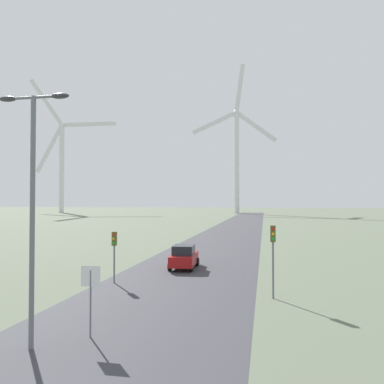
{
  "coord_description": "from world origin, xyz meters",
  "views": [
    {
      "loc": [
        5.5,
        -6.46,
        5.28
      ],
      "look_at": [
        0.0,
        21.77,
        5.98
      ],
      "focal_mm": 35.0,
      "sensor_mm": 36.0,
      "label": 1
    }
  ],
  "objects_px": {
    "car_approaching": "(184,257)",
    "wind_turbine_left": "(237,150)",
    "wind_turbine_far_left": "(62,156)",
    "stop_sign_near": "(91,287)",
    "traffic_light_post_near_left": "(114,245)",
    "streetlamp": "(33,187)",
    "traffic_light_post_near_right": "(273,245)"
  },
  "relations": [
    {
      "from": "traffic_light_post_near_left",
      "to": "traffic_light_post_near_right",
      "type": "bearing_deg",
      "value": -11.23
    },
    {
      "from": "wind_turbine_far_left",
      "to": "wind_turbine_left",
      "type": "relative_size",
      "value": 0.95
    },
    {
      "from": "car_approaching",
      "to": "wind_turbine_far_left",
      "type": "distance_m",
      "value": 154.49
    },
    {
      "from": "traffic_light_post_near_right",
      "to": "wind_turbine_left",
      "type": "distance_m",
      "value": 141.33
    },
    {
      "from": "traffic_light_post_near_right",
      "to": "traffic_light_post_near_left",
      "type": "bearing_deg",
      "value": 168.77
    },
    {
      "from": "stop_sign_near",
      "to": "car_approaching",
      "type": "distance_m",
      "value": 15.21
    },
    {
      "from": "stop_sign_near",
      "to": "wind_turbine_left",
      "type": "distance_m",
      "value": 148.19
    },
    {
      "from": "stop_sign_near",
      "to": "traffic_light_post_near_right",
      "type": "distance_m",
      "value": 10.17
    },
    {
      "from": "wind_turbine_left",
      "to": "car_approaching",
      "type": "bearing_deg",
      "value": -87.6
    },
    {
      "from": "stop_sign_near",
      "to": "wind_turbine_far_left",
      "type": "bearing_deg",
      "value": 120.69
    },
    {
      "from": "traffic_light_post_near_left",
      "to": "car_approaching",
      "type": "bearing_deg",
      "value": 60.81
    },
    {
      "from": "streetlamp",
      "to": "car_approaching",
      "type": "distance_m",
      "value": 17.44
    },
    {
      "from": "stop_sign_near",
      "to": "traffic_light_post_near_left",
      "type": "height_order",
      "value": "traffic_light_post_near_left"
    },
    {
      "from": "stop_sign_near",
      "to": "traffic_light_post_near_right",
      "type": "height_order",
      "value": "traffic_light_post_near_right"
    },
    {
      "from": "wind_turbine_left",
      "to": "traffic_light_post_near_left",
      "type": "bearing_deg",
      "value": -89.1
    },
    {
      "from": "car_approaching",
      "to": "wind_turbine_left",
      "type": "bearing_deg",
      "value": 92.4
    },
    {
      "from": "streetlamp",
      "to": "traffic_light_post_near_right",
      "type": "bearing_deg",
      "value": 45.18
    },
    {
      "from": "traffic_light_post_near_left",
      "to": "traffic_light_post_near_right",
      "type": "distance_m",
      "value": 10.2
    },
    {
      "from": "stop_sign_near",
      "to": "car_approaching",
      "type": "xyz_separation_m",
      "value": [
        0.42,
        15.17,
        -1.02
      ]
    },
    {
      "from": "traffic_light_post_near_right",
      "to": "wind_turbine_left",
      "type": "bearing_deg",
      "value": 95.0
    },
    {
      "from": "traffic_light_post_near_left",
      "to": "traffic_light_post_near_right",
      "type": "xyz_separation_m",
      "value": [
        9.99,
        -1.98,
        0.47
      ]
    },
    {
      "from": "traffic_light_post_near_left",
      "to": "car_approaching",
      "type": "xyz_separation_m",
      "value": [
        3.32,
        5.95,
        -1.51
      ]
    },
    {
      "from": "stop_sign_near",
      "to": "traffic_light_post_near_left",
      "type": "xyz_separation_m",
      "value": [
        -2.91,
        9.22,
        0.49
      ]
    },
    {
      "from": "stop_sign_near",
      "to": "car_approaching",
      "type": "height_order",
      "value": "stop_sign_near"
    },
    {
      "from": "stop_sign_near",
      "to": "traffic_light_post_near_right",
      "type": "bearing_deg",
      "value": 45.61
    },
    {
      "from": "streetlamp",
      "to": "wind_turbine_far_left",
      "type": "xyz_separation_m",
      "value": [
        -82.69,
        143.41,
        20.16
      ]
    },
    {
      "from": "stop_sign_near",
      "to": "traffic_light_post_near_left",
      "type": "bearing_deg",
      "value": 107.49
    },
    {
      "from": "streetlamp",
      "to": "traffic_light_post_near_left",
      "type": "xyz_separation_m",
      "value": [
        -1.35,
        10.68,
        -3.35
      ]
    },
    {
      "from": "traffic_light_post_near_left",
      "to": "wind_turbine_left",
      "type": "relative_size",
      "value": 0.05
    },
    {
      "from": "car_approaching",
      "to": "wind_turbine_far_left",
      "type": "relative_size",
      "value": 0.07
    },
    {
      "from": "traffic_light_post_near_left",
      "to": "traffic_light_post_near_right",
      "type": "relative_size",
      "value": 0.83
    },
    {
      "from": "car_approaching",
      "to": "wind_turbine_left",
      "type": "distance_m",
      "value": 133.49
    }
  ]
}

